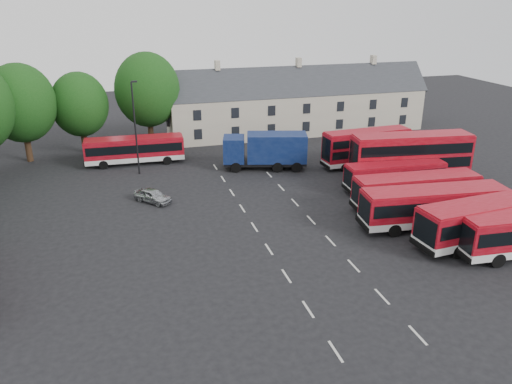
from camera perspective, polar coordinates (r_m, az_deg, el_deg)
The scene contains 14 objects.
ground at distance 39.31m, azimuth 0.61°, elevation -5.24°, with size 140.00×140.00×0.00m, color black.
lane_markings at distance 41.71m, azimuth 3.13°, elevation -3.61°, with size 5.15×33.80×0.01m.
treeline at distance 55.18m, azimuth -27.01°, elevation 7.68°, with size 29.92×32.59×12.01m.
terrace_houses at distance 69.41m, azimuth 4.75°, elevation 9.96°, with size 35.70×7.13×10.06m.
bus_row_b at distance 41.71m, azimuth 25.22°, elevation -2.67°, with size 12.31×3.83×3.43m.
bus_row_c at distance 42.78m, azimuth 19.66°, elevation -1.31°, with size 12.07×3.96×3.35m.
bus_row_d at distance 45.93m, azimuth 17.85°, elevation 0.32°, with size 11.29×3.33×3.15m.
bus_row_e at distance 50.00m, azimuth 15.61°, elevation 2.01°, with size 9.89×2.65×2.77m.
bus_dd_south at distance 52.61m, azimuth 17.27°, elevation 4.09°, with size 12.26×4.19×4.93m.
bus_dd_north at distance 56.49m, azimuth 12.50°, elevation 5.20°, with size 10.00×2.87×4.05m.
bus_north at distance 57.53m, azimuth -13.71°, elevation 4.89°, with size 10.86×2.88×3.05m.
box_truck at distance 54.21m, azimuth 1.17°, elevation 4.91°, with size 9.36×5.04×3.91m.
silver_car at distance 46.63m, azimuth -11.72°, elevation -0.42°, with size 1.49×3.71×1.27m, color #AAADB2.
lamppost at distance 53.16m, azimuth -13.63°, elevation 7.36°, with size 0.68×0.37×9.80m.
Camera 1 is at (-10.02, -33.63, 17.70)m, focal length 35.00 mm.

